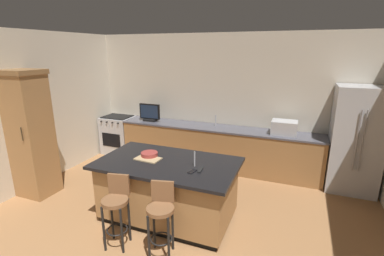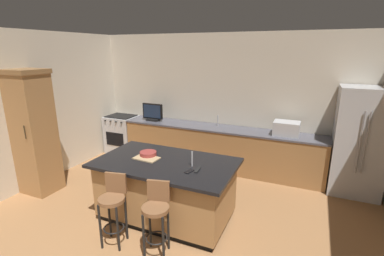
% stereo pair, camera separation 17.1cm
% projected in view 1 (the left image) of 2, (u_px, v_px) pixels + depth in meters
% --- Properties ---
extents(wall_back, '(6.54, 0.12, 2.86)m').
position_uv_depth(wall_back, '(224.00, 101.00, 6.13)').
color(wall_back, beige).
rests_on(wall_back, ground_plane).
extents(wall_left, '(0.12, 5.19, 2.86)m').
position_uv_depth(wall_left, '(26.00, 112.00, 5.07)').
color(wall_left, beige).
rests_on(wall_left, ground_plane).
extents(counter_back, '(4.35, 0.62, 0.92)m').
position_uv_depth(counter_back, '(216.00, 147.00, 6.07)').
color(counter_back, '#9E7042').
rests_on(counter_back, ground_plane).
extents(kitchen_island, '(2.07, 1.20, 0.93)m').
position_uv_depth(kitchen_island, '(168.00, 190.00, 4.22)').
color(kitchen_island, black).
rests_on(kitchen_island, ground_plane).
extents(refrigerator, '(0.83, 0.74, 1.93)m').
position_uv_depth(refrigerator, '(355.00, 140.00, 4.97)').
color(refrigerator, '#B7BABF').
rests_on(refrigerator, ground_plane).
extents(range_oven, '(0.73, 0.63, 0.94)m').
position_uv_depth(range_oven, '(119.00, 135.00, 6.96)').
color(range_oven, '#B7BABF').
rests_on(range_oven, ground_plane).
extents(cabinet_tower, '(0.68, 0.57, 2.21)m').
position_uv_depth(cabinet_tower, '(29.00, 132.00, 4.79)').
color(cabinet_tower, '#9E7042').
rests_on(cabinet_tower, ground_plane).
extents(microwave, '(0.48, 0.36, 0.27)m').
position_uv_depth(microwave, '(284.00, 128.00, 5.42)').
color(microwave, '#B7BABF').
rests_on(microwave, counter_back).
extents(tv_monitor, '(0.50, 0.16, 0.40)m').
position_uv_depth(tv_monitor, '(150.00, 113.00, 6.41)').
color(tv_monitor, black).
rests_on(tv_monitor, counter_back).
extents(sink_faucet_back, '(0.02, 0.02, 0.24)m').
position_uv_depth(sink_faucet_back, '(216.00, 120.00, 6.02)').
color(sink_faucet_back, '#B2B2B7').
rests_on(sink_faucet_back, counter_back).
extents(sink_faucet_island, '(0.02, 0.02, 0.22)m').
position_uv_depth(sink_faucet_island, '(195.00, 159.00, 3.92)').
color(sink_faucet_island, '#B2B2B7').
rests_on(sink_faucet_island, kitchen_island).
extents(bar_stool_left, '(0.35, 0.36, 0.96)m').
position_uv_depth(bar_stool_left, '(116.00, 205.00, 3.60)').
color(bar_stool_left, brown).
rests_on(bar_stool_left, ground_plane).
extents(bar_stool_right, '(0.35, 0.37, 0.96)m').
position_uv_depth(bar_stool_right, '(161.00, 214.00, 3.43)').
color(bar_stool_right, brown).
rests_on(bar_stool_right, ground_plane).
extents(fruit_bowl, '(0.26, 0.26, 0.07)m').
position_uv_depth(fruit_bowl, '(149.00, 155.00, 4.28)').
color(fruit_bowl, '#993833').
rests_on(fruit_bowl, kitchen_island).
extents(cell_phone, '(0.10, 0.16, 0.01)m').
position_uv_depth(cell_phone, '(192.00, 171.00, 3.77)').
color(cell_phone, black).
rests_on(cell_phone, kitchen_island).
extents(tv_remote, '(0.06, 0.17, 0.02)m').
position_uv_depth(tv_remote, '(200.00, 170.00, 3.80)').
color(tv_remote, black).
rests_on(tv_remote, kitchen_island).
extents(cutting_board, '(0.39, 0.26, 0.02)m').
position_uv_depth(cutting_board, '(148.00, 159.00, 4.19)').
color(cutting_board, tan).
rests_on(cutting_board, kitchen_island).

